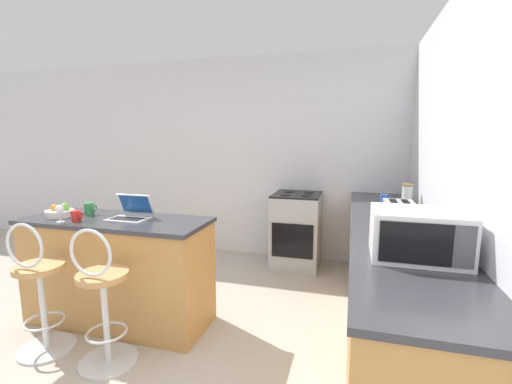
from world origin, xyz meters
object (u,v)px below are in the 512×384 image
fruit_bowl (60,212)px  storage_jar (407,195)px  laptop (132,212)px  mug_blue (384,199)px  bar_stool_near (39,292)px  stove_range (296,230)px  bar_stool_far (103,301)px  microwave (418,234)px  toaster (399,215)px  mug_red (76,216)px  wine_glass_short (59,210)px  mug_green (90,209)px

fruit_bowl → storage_jar: bearing=24.2°
laptop → mug_blue: (2.08, 1.25, -0.00)m
bar_stool_near → stove_range: 2.68m
bar_stool_far → stove_range: (0.98, 2.21, -0.01)m
microwave → toaster: bearing=92.0°
laptop → mug_red: laptop is taller
bar_stool_far → mug_red: (-0.52, 0.37, 0.48)m
bar_stool_near → stove_range: (1.52, 2.21, -0.01)m
stove_range → storage_jar: bearing=-20.6°
laptop → fruit_bowl: (-0.63, -0.10, -0.01)m
bar_stool_far → mug_red: bearing=144.5°
wine_glass_short → mug_red: wine_glass_short is taller
laptop → storage_jar: storage_jar is taller
bar_stool_far → fruit_bowl: size_ratio=4.42×
stove_range → mug_blue: bearing=-22.2°
bar_stool_near → mug_green: bearing=93.8°
bar_stool_far → toaster: bearing=22.9°
bar_stool_far → mug_red: 0.80m
wine_glass_short → fruit_bowl: 0.24m
toaster → wine_glass_short: toaster is taller
bar_stool_far → mug_green: (-0.58, 0.59, 0.49)m
mug_red → toaster: bearing=10.4°
wine_glass_short → fruit_bowl: wine_glass_short is taller
toaster → storage_jar: size_ratio=1.40×
microwave → stove_range: size_ratio=0.54×
mug_red → storage_jar: bearing=27.9°
laptop → microwave: microwave is taller
bar_stool_far → mug_green: mug_green is taller
bar_stool_far → fruit_bowl: (-0.77, 0.47, 0.48)m
bar_stool_far → wine_glass_short: (-0.61, 0.30, 0.54)m
fruit_bowl → bar_stool_far: bearing=-31.2°
fruit_bowl → mug_red: (0.26, -0.10, 0.00)m
bar_stool_far → fruit_bowl: bearing=148.8°
toaster → stove_range: (-0.97, 1.38, -0.55)m
bar_stool_near → storage_jar: (2.68, 1.77, 0.55)m
wine_glass_short → fruit_bowl: (-0.16, 0.17, -0.06)m
laptop → toaster: 2.11m
wine_glass_short → microwave: bearing=-2.7°
storage_jar → microwave: bearing=-95.9°
wine_glass_short → mug_blue: bearing=30.8°
mug_blue → storage_jar: size_ratio=0.44×
bar_stool_far → toaster: toaster is taller
wine_glass_short → stove_range: bearing=50.1°
mug_blue → mug_red: mug_blue is taller
storage_jar → fruit_bowl: (-2.91, -1.30, -0.07)m
microwave → mug_green: (-2.55, 0.41, -0.08)m
storage_jar → laptop: bearing=-152.1°
bar_stool_near → mug_blue: mug_blue is taller
mug_green → storage_jar: storage_jar is taller
bar_stool_far → microwave: microwave is taller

